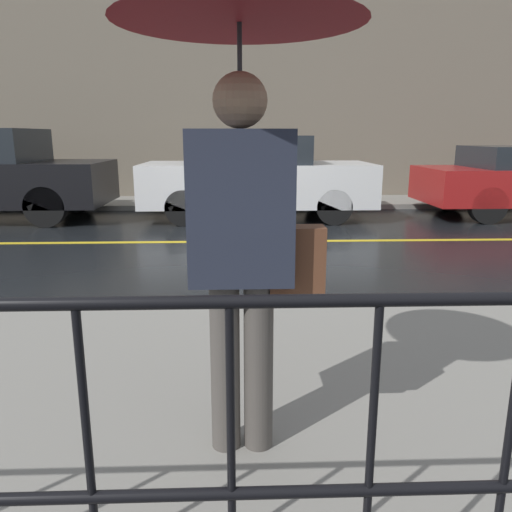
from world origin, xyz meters
name	(u,v)px	position (x,y,z in m)	size (l,w,h in m)	color
ground_plane	(236,242)	(0.00, 0.00, 0.00)	(80.00, 80.00, 0.00)	black
sidewalk_near	(235,410)	(0.00, -4.78, 0.05)	(28.00, 3.10, 0.10)	gray
sidewalk_far	(237,202)	(0.00, 4.08, 0.05)	(28.00, 1.71, 0.10)	gray
lane_marking	(236,241)	(0.00, 0.00, 0.00)	(25.20, 0.12, 0.01)	gold
building_storefront	(235,57)	(0.00, 5.09, 3.31)	(28.00, 0.30, 6.61)	#706656
railing_foreground	(231,431)	(0.00, -6.08, 0.77)	(12.00, 0.04, 1.05)	black
pedestrian	(241,86)	(0.04, -5.17, 1.74)	(1.01, 1.01, 2.10)	#4C4742
car_white	(255,177)	(0.36, 2.21, 0.78)	(4.27, 1.83, 1.54)	silver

